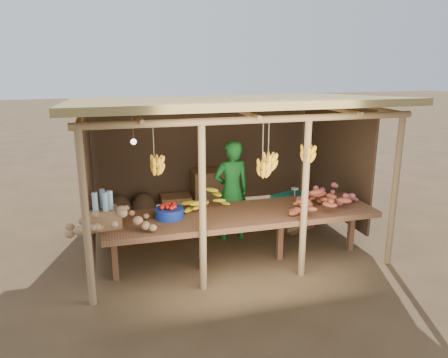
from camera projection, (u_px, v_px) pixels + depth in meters
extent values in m
plane|color=brown|center=(224.00, 239.00, 7.33)|extent=(60.00, 60.00, 0.00)
cylinder|color=#99774F|center=(86.00, 220.00, 5.10)|extent=(0.09, 0.09, 2.20)
cylinder|color=#99774F|center=(395.00, 192.00, 6.19)|extent=(0.09, 0.09, 2.20)
cylinder|color=#99774F|center=(90.00, 164.00, 7.88)|extent=(0.09, 0.09, 2.20)
cylinder|color=#99774F|center=(302.00, 151.00, 8.98)|extent=(0.09, 0.09, 2.20)
cylinder|color=#99774F|center=(203.00, 210.00, 5.46)|extent=(0.09, 0.09, 2.20)
cylinder|color=#99774F|center=(305.00, 200.00, 5.83)|extent=(0.09, 0.09, 2.20)
cylinder|color=#99774F|center=(257.00, 120.00, 5.35)|extent=(4.40, 0.09, 0.09)
cylinder|color=#99774F|center=(202.00, 99.00, 8.14)|extent=(4.40, 0.09, 0.09)
cube|color=#9C8448|center=(224.00, 102.00, 6.72)|extent=(4.70, 3.50, 0.28)
cube|color=#4C3523|center=(203.00, 151.00, 8.38)|extent=(4.20, 0.04, 1.98)
cube|color=#4C3523|center=(89.00, 175.00, 6.65)|extent=(0.04, 2.40, 1.98)
cube|color=#4C3523|center=(334.00, 159.00, 7.74)|extent=(0.04, 2.40, 1.98)
cube|color=brown|center=(242.00, 215.00, 6.25)|extent=(3.90, 1.05, 0.08)
cube|color=brown|center=(115.00, 256.00, 5.88)|extent=(0.08, 0.08, 0.72)
cube|color=brown|center=(201.00, 246.00, 6.19)|extent=(0.08, 0.08, 0.72)
cube|color=brown|center=(280.00, 237.00, 6.51)|extent=(0.08, 0.08, 0.72)
cube|color=brown|center=(351.00, 229.00, 6.82)|extent=(0.08, 0.08, 0.72)
cylinder|color=navy|center=(169.00, 213.00, 6.02)|extent=(0.39, 0.39, 0.14)
cube|color=olive|center=(104.00, 218.00, 5.67)|extent=(0.45, 0.38, 0.25)
imported|color=#176721|center=(232.00, 191.00, 7.16)|extent=(0.64, 0.45, 1.67)
cube|color=brown|center=(294.00, 213.00, 7.78)|extent=(0.73, 0.68, 0.54)
cube|color=#0D908D|center=(295.00, 197.00, 7.70)|extent=(0.81, 0.76, 0.05)
cube|color=olive|center=(208.00, 204.00, 8.34)|extent=(0.57, 0.47, 0.44)
cube|color=olive|center=(207.00, 182.00, 8.23)|extent=(0.57, 0.47, 0.44)
cube|color=olive|center=(176.00, 207.00, 8.18)|extent=(0.57, 0.47, 0.44)
ellipsoid|color=#4C3523|center=(119.00, 209.00, 7.94)|extent=(0.49, 0.49, 0.65)
ellipsoid|color=#4C3523|center=(144.00, 207.00, 8.05)|extent=(0.49, 0.49, 0.65)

